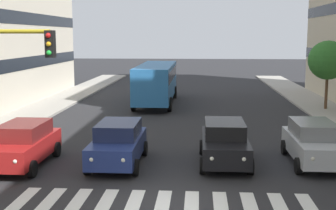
% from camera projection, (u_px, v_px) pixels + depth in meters
% --- Properties ---
extents(ground_plane, '(180.00, 180.00, 0.00)m').
position_uv_depth(ground_plane, '(162.00, 206.00, 13.97)').
color(ground_plane, '#262628').
extents(crosswalk_markings, '(9.45, 2.80, 0.01)m').
position_uv_depth(crosswalk_markings, '(162.00, 206.00, 13.97)').
color(crosswalk_markings, silver).
rests_on(crosswalk_markings, ground_plane).
extents(car_0, '(2.02, 4.44, 1.72)m').
position_uv_depth(car_0, '(314.00, 142.00, 18.49)').
color(car_0, '#B2B7BC').
rests_on(car_0, ground_plane).
extents(car_1, '(2.02, 4.44, 1.72)m').
position_uv_depth(car_1, '(225.00, 142.00, 18.52)').
color(car_1, black).
rests_on(car_1, ground_plane).
extents(car_2, '(2.02, 4.44, 1.72)m').
position_uv_depth(car_2, '(118.00, 143.00, 18.39)').
color(car_2, navy).
rests_on(car_2, ground_plane).
extents(car_3, '(2.02, 4.44, 1.72)m').
position_uv_depth(car_3, '(23.00, 144.00, 18.22)').
color(car_3, maroon).
rests_on(car_3, ground_plane).
extents(bus_behind_traffic, '(2.78, 10.50, 3.00)m').
position_uv_depth(bus_behind_traffic, '(156.00, 80.00, 34.78)').
color(bus_behind_traffic, '#286BAD').
rests_on(bus_behind_traffic, ground_plane).
extents(street_tree_2, '(2.69, 2.69, 4.71)m').
position_uv_depth(street_tree_2, '(328.00, 60.00, 31.20)').
color(street_tree_2, '#513823').
rests_on(street_tree_2, sidewalk_left).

